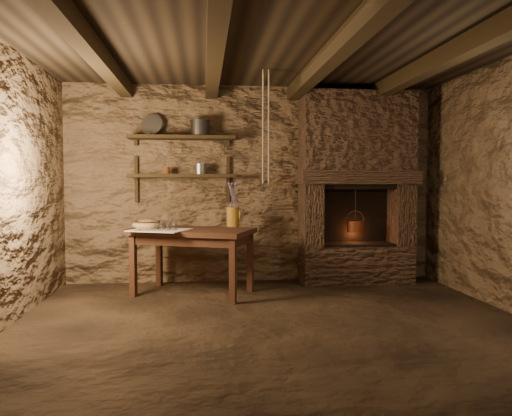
{
  "coord_description": "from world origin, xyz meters",
  "views": [
    {
      "loc": [
        -0.6,
        -4.13,
        1.23
      ],
      "look_at": [
        -0.07,
        0.9,
        0.96
      ],
      "focal_mm": 35.0,
      "sensor_mm": 36.0,
      "label": 1
    }
  ],
  "objects": [
    {
      "name": "floor",
      "position": [
        0.0,
        0.0,
        0.0
      ],
      "size": [
        4.5,
        4.5,
        0.0
      ],
      "primitive_type": "plane",
      "color": "black",
      "rests_on": "ground"
    },
    {
      "name": "back_wall",
      "position": [
        0.0,
        2.0,
        1.2
      ],
      "size": [
        4.5,
        0.04,
        2.4
      ],
      "primitive_type": "cube",
      "color": "#4D3624",
      "rests_on": "floor"
    },
    {
      "name": "front_wall",
      "position": [
        0.0,
        -2.0,
        1.2
      ],
      "size": [
        4.5,
        0.04,
        2.4
      ],
      "primitive_type": "cube",
      "color": "#4D3624",
      "rests_on": "floor"
    },
    {
      "name": "ceiling",
      "position": [
        0.0,
        0.0,
        2.4
      ],
      "size": [
        4.5,
        4.0,
        0.04
      ],
      "primitive_type": "cube",
      "color": "black",
      "rests_on": "back_wall"
    },
    {
      "name": "beam_far_left",
      "position": [
        -1.5,
        0.0,
        2.31
      ],
      "size": [
        0.14,
        3.95,
        0.16
      ],
      "primitive_type": "cube",
      "color": "black",
      "rests_on": "ceiling"
    },
    {
      "name": "beam_mid_left",
      "position": [
        -0.5,
        0.0,
        2.31
      ],
      "size": [
        0.14,
        3.95,
        0.16
      ],
      "primitive_type": "cube",
      "color": "black",
      "rests_on": "ceiling"
    },
    {
      "name": "beam_mid_right",
      "position": [
        0.5,
        0.0,
        2.31
      ],
      "size": [
        0.14,
        3.95,
        0.16
      ],
      "primitive_type": "cube",
      "color": "black",
      "rests_on": "ceiling"
    },
    {
      "name": "beam_far_right",
      "position": [
        1.5,
        0.0,
        2.31
      ],
      "size": [
        0.14,
        3.95,
        0.16
      ],
      "primitive_type": "cube",
      "color": "black",
      "rests_on": "ceiling"
    },
    {
      "name": "shelf_lower",
      "position": [
        -0.85,
        1.84,
        1.3
      ],
      "size": [
        1.25,
        0.3,
        0.04
      ],
      "primitive_type": "cube",
      "color": "black",
      "rests_on": "back_wall"
    },
    {
      "name": "shelf_upper",
      "position": [
        -0.85,
        1.84,
        1.75
      ],
      "size": [
        1.25,
        0.3,
        0.04
      ],
      "primitive_type": "cube",
      "color": "black",
      "rests_on": "back_wall"
    },
    {
      "name": "hearth",
      "position": [
        1.25,
        1.77,
        1.23
      ],
      "size": [
        1.43,
        0.51,
        2.3
      ],
      "color": "#34231A",
      "rests_on": "floor"
    },
    {
      "name": "work_table",
      "position": [
        -0.72,
        1.31,
        0.38
      ],
      "size": [
        1.43,
        1.14,
        0.71
      ],
      "rotation": [
        0.0,
        0.0,
        -0.39
      ],
      "color": "black",
      "rests_on": "floor"
    },
    {
      "name": "linen_cloth",
      "position": [
        -1.06,
        1.19,
        0.72
      ],
      "size": [
        0.71,
        0.65,
        0.01
      ],
      "primitive_type": "cube",
      "rotation": [
        0.0,
        0.0,
        -0.42
      ],
      "color": "beige",
      "rests_on": "work_table"
    },
    {
      "name": "pewter_cutlery_row",
      "position": [
        -1.06,
        1.17,
        0.73
      ],
      "size": [
        0.51,
        0.36,
        0.01
      ],
      "primitive_type": null,
      "rotation": [
        0.0,
        0.0,
        -0.42
      ],
      "color": "gray",
      "rests_on": "linen_cloth"
    },
    {
      "name": "drinking_glasses",
      "position": [
        -1.04,
        1.3,
        0.76
      ],
      "size": [
        0.18,
        0.06,
        0.07
      ],
      "primitive_type": null,
      "color": "silver",
      "rests_on": "linen_cloth"
    },
    {
      "name": "stoneware_jug",
      "position": [
        -0.26,
        1.57,
        0.93
      ],
      "size": [
        0.16,
        0.15,
        0.51
      ],
      "rotation": [
        0.0,
        0.0,
        0.05
      ],
      "color": "#93631C",
      "rests_on": "work_table"
    },
    {
      "name": "wooden_bowl",
      "position": [
        -1.21,
        1.42,
        0.75
      ],
      "size": [
        0.35,
        0.35,
        0.12
      ],
      "primitive_type": "ellipsoid",
      "rotation": [
        0.0,
        0.0,
        0.06
      ],
      "color": "#9D7A44",
      "rests_on": "work_table"
    },
    {
      "name": "iron_stockpot",
      "position": [
        -0.64,
        1.84,
        1.85
      ],
      "size": [
        0.24,
        0.24,
        0.17
      ],
      "primitive_type": "cylinder",
      "rotation": [
        0.0,
        0.0,
        0.08
      ],
      "color": "#2E2C29",
      "rests_on": "shelf_upper"
    },
    {
      "name": "tin_pan",
      "position": [
        -1.21,
        1.94,
        1.91
      ],
      "size": [
        0.3,
        0.21,
        0.27
      ],
      "primitive_type": "cylinder",
      "rotation": [
        1.26,
        0.0,
        -0.34
      ],
      "color": "gray",
      "rests_on": "shelf_upper"
    },
    {
      "name": "small_kettle",
      "position": [
        -0.63,
        1.84,
        1.38
      ],
      "size": [
        0.19,
        0.16,
        0.19
      ],
      "primitive_type": null,
      "rotation": [
        0.0,
        0.0,
        -0.14
      ],
      "color": "gray",
      "rests_on": "shelf_lower"
    },
    {
      "name": "rusty_tin",
      "position": [
        -1.03,
        1.84,
        1.36
      ],
      "size": [
        0.1,
        0.1,
        0.08
      ],
      "primitive_type": "cylinder",
      "rotation": [
        0.0,
        0.0,
        0.25
      ],
      "color": "#5E2E12",
      "rests_on": "shelf_lower"
    },
    {
      "name": "red_pot",
      "position": [
        1.23,
        1.72,
        0.7
      ],
      "size": [
        0.22,
        0.22,
        0.54
      ],
      "rotation": [
        0.0,
        0.0,
        0.13
      ],
      "color": "maroon",
      "rests_on": "hearth"
    },
    {
      "name": "hanging_ropes",
      "position": [
        0.05,
        1.05,
        1.8
      ],
      "size": [
        0.08,
        0.08,
        1.2
      ],
      "primitive_type": null,
      "color": "tan",
      "rests_on": "ceiling"
    }
  ]
}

